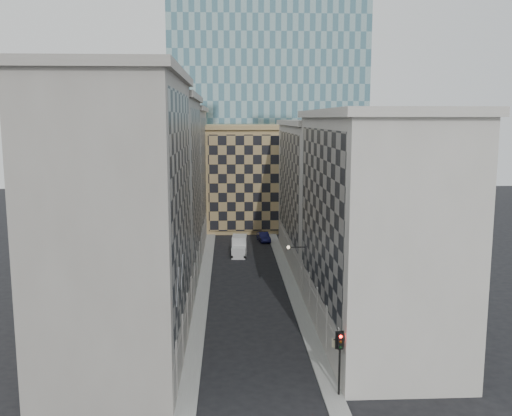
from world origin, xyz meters
name	(u,v)px	position (x,y,z in m)	size (l,w,h in m)	color
sidewalk_west	(203,287)	(-5.25, 30.00, 0.07)	(1.50, 100.00, 0.15)	gray
sidewalk_east	(291,286)	(5.25, 30.00, 0.07)	(1.50, 100.00, 0.15)	gray
bldg_left_a	(123,218)	(-10.88, 11.00, 11.82)	(10.80, 22.80, 23.70)	gray
bldg_left_b	(156,190)	(-10.88, 33.00, 11.32)	(10.80, 22.80, 22.70)	gray
bldg_left_c	(174,176)	(-10.88, 55.00, 10.83)	(10.80, 22.80, 21.70)	gray
bldg_right_a	(372,224)	(10.88, 15.00, 10.32)	(10.80, 26.80, 20.70)	#BCB7AC
bldg_right_b	(323,192)	(10.89, 42.00, 9.85)	(10.80, 28.80, 19.70)	#BCB7AC
tan_block	(251,177)	(2.00, 67.90, 9.44)	(16.80, 14.80, 18.80)	tan
church_tower	(239,83)	(0.00, 82.00, 26.95)	(7.20, 7.20, 51.50)	#2D2A23
flagpoles_left	(180,279)	(-5.90, 6.00, 8.00)	(0.10, 6.33, 2.33)	gray
bracket_lamp	(290,247)	(4.38, 24.00, 6.20)	(1.98, 0.36, 0.36)	black
traffic_light	(340,350)	(5.67, 2.65, 3.55)	(0.60, 0.52, 4.74)	black
box_truck	(239,247)	(-0.67, 46.13, 1.21)	(2.43, 5.22, 2.79)	silver
dark_car	(264,237)	(3.50, 55.44, 0.75)	(1.59, 4.56, 1.50)	#10103B
shop_sign	(335,343)	(5.42, 3.13, 3.84)	(0.73, 0.63, 0.75)	black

